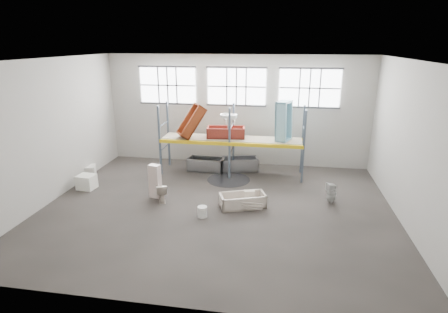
% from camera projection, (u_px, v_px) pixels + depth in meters
% --- Properties ---
extents(floor, '(12.00, 10.00, 0.10)m').
position_uv_depth(floor, '(217.00, 209.00, 12.58)').
color(floor, '#4B443F').
rests_on(floor, ground).
extents(ceiling, '(12.00, 10.00, 0.10)m').
position_uv_depth(ceiling, '(216.00, 58.00, 11.02)').
color(ceiling, silver).
rests_on(ceiling, ground).
extents(wall_back, '(12.00, 0.10, 5.00)m').
position_uv_depth(wall_back, '(237.00, 110.00, 16.55)').
color(wall_back, '#A9A69D').
rests_on(wall_back, ground).
extents(wall_front, '(12.00, 0.10, 5.00)m').
position_uv_depth(wall_front, '(170.00, 204.00, 7.05)').
color(wall_front, '#ADA9A0').
rests_on(wall_front, ground).
extents(wall_left, '(0.10, 10.00, 5.00)m').
position_uv_depth(wall_left, '(49.00, 131.00, 12.73)').
color(wall_left, '#AFACA3').
rests_on(wall_left, ground).
extents(wall_right, '(0.10, 10.00, 5.00)m').
position_uv_depth(wall_right, '(414.00, 147.00, 10.87)').
color(wall_right, '#B6B2A8').
rests_on(wall_right, ground).
extents(window_left, '(2.60, 0.04, 1.60)m').
position_uv_depth(window_left, '(168.00, 85.00, 16.60)').
color(window_left, white).
rests_on(window_left, wall_back).
extents(window_mid, '(2.60, 0.04, 1.60)m').
position_uv_depth(window_mid, '(236.00, 87.00, 16.11)').
color(window_mid, white).
rests_on(window_mid, wall_back).
extents(window_right, '(2.60, 0.04, 1.60)m').
position_uv_depth(window_right, '(310.00, 88.00, 15.61)').
color(window_right, white).
rests_on(window_right, wall_back).
extents(rack_upright_la, '(0.08, 0.08, 3.00)m').
position_uv_depth(rack_upright_la, '(160.00, 141.00, 15.29)').
color(rack_upright_la, slate).
rests_on(rack_upright_la, floor).
extents(rack_upright_lb, '(0.08, 0.08, 3.00)m').
position_uv_depth(rack_upright_lb, '(168.00, 134.00, 16.42)').
color(rack_upright_lb, slate).
rests_on(rack_upright_lb, floor).
extents(rack_upright_ma, '(0.08, 0.08, 3.00)m').
position_uv_depth(rack_upright_ma, '(230.00, 144.00, 14.83)').
color(rack_upright_ma, slate).
rests_on(rack_upright_ma, floor).
extents(rack_upright_mb, '(0.08, 0.08, 3.00)m').
position_uv_depth(rack_upright_mb, '(233.00, 137.00, 15.96)').
color(rack_upright_mb, slate).
rests_on(rack_upright_mb, floor).
extents(rack_upright_ra, '(0.08, 0.08, 3.00)m').
position_uv_depth(rack_upright_ra, '(304.00, 147.00, 14.37)').
color(rack_upright_ra, slate).
rests_on(rack_upright_ra, floor).
extents(rack_upright_rb, '(0.08, 0.08, 3.00)m').
position_uv_depth(rack_upright_rb, '(302.00, 140.00, 15.50)').
color(rack_upright_rb, slate).
rests_on(rack_upright_rb, floor).
extents(rack_beam_front, '(6.00, 0.10, 0.14)m').
position_uv_depth(rack_beam_front, '(230.00, 144.00, 14.83)').
color(rack_beam_front, yellow).
rests_on(rack_beam_front, floor).
extents(rack_beam_back, '(6.00, 0.10, 0.14)m').
position_uv_depth(rack_beam_back, '(233.00, 137.00, 15.96)').
color(rack_beam_back, yellow).
rests_on(rack_beam_back, floor).
extents(shelf_deck, '(5.90, 1.10, 0.03)m').
position_uv_depth(shelf_deck, '(232.00, 138.00, 15.37)').
color(shelf_deck, gray).
rests_on(shelf_deck, floor).
extents(wet_patch, '(1.80, 1.80, 0.00)m').
position_uv_depth(wet_patch, '(229.00, 180.00, 15.10)').
color(wet_patch, black).
rests_on(wet_patch, floor).
extents(bathtub_beige, '(1.73, 1.24, 0.46)m').
position_uv_depth(bathtub_beige, '(243.00, 200.00, 12.58)').
color(bathtub_beige, beige).
rests_on(bathtub_beige, floor).
extents(cistern_spare, '(0.41, 0.25, 0.36)m').
position_uv_depth(cistern_spare, '(249.00, 195.00, 12.89)').
color(cistern_spare, beige).
rests_on(cistern_spare, bathtub_beige).
extents(sink_in_tub, '(0.45, 0.45, 0.14)m').
position_uv_depth(sink_in_tub, '(228.00, 197.00, 13.05)').
color(sink_in_tub, beige).
rests_on(sink_in_tub, bathtub_beige).
extents(toilet_beige, '(0.60, 0.76, 0.68)m').
position_uv_depth(toilet_beige, '(162.00, 192.00, 12.98)').
color(toilet_beige, beige).
rests_on(toilet_beige, floor).
extents(cistern_tall, '(0.46, 0.36, 1.26)m').
position_uv_depth(cistern_tall, '(155.00, 181.00, 13.23)').
color(cistern_tall, beige).
rests_on(cistern_tall, floor).
extents(toilet_white, '(0.45, 0.44, 0.76)m').
position_uv_depth(toilet_white, '(331.00, 193.00, 12.83)').
color(toilet_white, silver).
rests_on(toilet_white, floor).
extents(steel_tub_left, '(1.63, 0.86, 0.58)m').
position_uv_depth(steel_tub_left, '(206.00, 164.00, 16.12)').
color(steel_tub_left, '#96999E').
rests_on(steel_tub_left, floor).
extents(steel_tub_right, '(1.71, 1.08, 0.58)m').
position_uv_depth(steel_tub_right, '(240.00, 164.00, 16.14)').
color(steel_tub_right, '#A7A9AF').
rests_on(steel_tub_right, floor).
extents(rust_tub_flat, '(1.69, 0.94, 0.45)m').
position_uv_depth(rust_tub_flat, '(226.00, 132.00, 15.43)').
color(rust_tub_flat, maroon).
rests_on(rust_tub_flat, shelf_deck).
extents(rust_tub_tilted, '(1.42, 1.24, 1.49)m').
position_uv_depth(rust_tub_tilted, '(192.00, 121.00, 15.28)').
color(rust_tub_tilted, maroon).
rests_on(rust_tub_tilted, shelf_deck).
extents(sink_on_shelf, '(0.78, 0.64, 0.64)m').
position_uv_depth(sink_on_shelf, '(229.00, 128.00, 14.92)').
color(sink_on_shelf, silver).
rests_on(sink_on_shelf, rust_tub_flat).
extents(blue_tub_upright, '(0.76, 0.91, 1.67)m').
position_uv_depth(blue_tub_upright, '(284.00, 121.00, 14.80)').
color(blue_tub_upright, '#82BACB').
rests_on(blue_tub_upright, shelf_deck).
extents(bucket, '(0.38, 0.38, 0.37)m').
position_uv_depth(bucket, '(202.00, 212.00, 11.85)').
color(bucket, silver).
rests_on(bucket, floor).
extents(carton_near, '(0.70, 0.62, 0.56)m').
position_uv_depth(carton_near, '(87.00, 182.00, 14.11)').
color(carton_near, white).
rests_on(carton_near, floor).
extents(carton_far, '(0.72, 0.72, 0.47)m').
position_uv_depth(carton_far, '(89.00, 171.00, 15.43)').
color(carton_far, silver).
rests_on(carton_far, floor).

